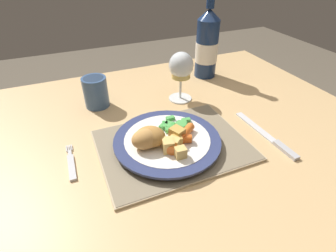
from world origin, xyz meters
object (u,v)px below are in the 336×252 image
Objects in this scene: table_knife at (270,138)px; drinking_cup at (96,91)px; wine_glass at (181,68)px; bottle at (207,45)px; dinner_plate at (167,141)px; fork at (71,164)px; dining_table at (167,157)px.

drinking_cup reaches higher than table_knife.
drinking_cup is (-0.25, 0.06, -0.06)m from wine_glass.
wine_glass is 0.50× the size of bottle.
dinner_plate is 0.29m from drinking_cup.
fork is 0.81× the size of wine_glass.
wine_glass is 0.20m from bottle.
fork reaches higher than dining_table.
drinking_cup reaches higher than dining_table.
wine_glass is (0.10, 0.13, 0.20)m from dining_table.
dinner_plate is at bearing -111.29° from dining_table.
drinking_cup is at bearing -170.65° from bottle.
drinking_cup reaches higher than dinner_plate.
dining_table is 0.26m from wine_glass.
dinner_plate is 0.22m from fork.
dining_table is 12.57× the size of drinking_cup.
table_knife is at bearing -66.43° from wine_glass.
dining_table is at bearing 68.71° from dinner_plate.
dinner_plate reaches higher than table_knife.
wine_glass is at bearing 57.33° from dinner_plate.
dining_table is 7.54× the size of wine_glass.
wine_glass is at bearing -141.45° from bottle.
bottle is at bearing 9.35° from drinking_cup.
bottle is (0.16, 0.13, 0.01)m from wine_glass.
bottle reaches higher than dining_table.
drinking_cup is at bearing 137.61° from table_knife.
wine_glass reaches higher than drinking_cup.
dinner_plate reaches higher than dining_table.
dinner_plate is at bearing 164.00° from table_knife.
wine_glass reaches higher than dinner_plate.
drinking_cup is (-0.37, 0.33, 0.04)m from table_knife.
dining_table is 0.43m from bottle.
bottle reaches higher than wine_glass.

